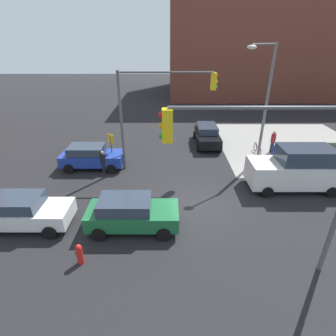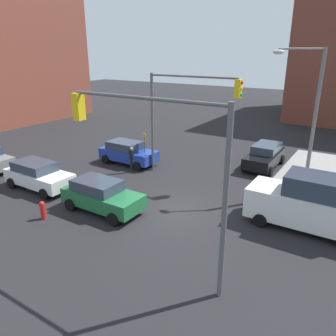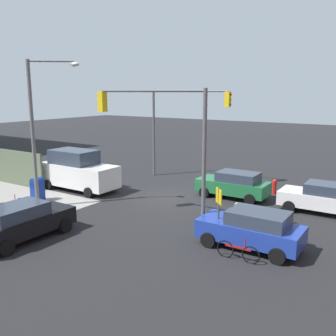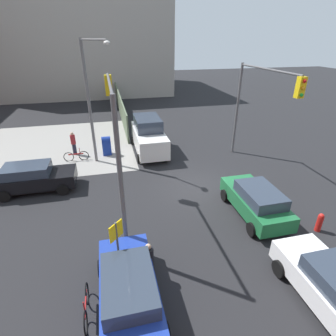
% 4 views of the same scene
% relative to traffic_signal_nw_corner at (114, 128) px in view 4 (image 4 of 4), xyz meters
% --- Properties ---
extents(ground_plane, '(120.00, 120.00, 0.00)m').
position_rel_traffic_signal_nw_corner_xyz_m(ground_plane, '(2.13, -4.50, -4.67)').
color(ground_plane, black).
extents(sidewalk_corner, '(12.00, 12.00, 0.01)m').
position_rel_traffic_signal_nw_corner_xyz_m(sidewalk_corner, '(11.13, 4.50, -4.66)').
color(sidewalk_corner, gray).
rests_on(sidewalk_corner, ground).
extents(construction_fence, '(21.50, 0.12, 2.40)m').
position_rel_traffic_signal_nw_corner_xyz_m(construction_fence, '(20.88, -1.30, -3.47)').
color(construction_fence, '#56664C').
rests_on(construction_fence, ground).
extents(building_loft_east, '(20.00, 24.00, 14.39)m').
position_rel_traffic_signal_nw_corner_xyz_m(building_loft_east, '(38.13, 2.12, 2.52)').
color(building_loft_east, '#ADA89E').
rests_on(building_loft_east, ground).
extents(traffic_signal_nw_corner, '(6.14, 0.36, 6.50)m').
position_rel_traffic_signal_nw_corner_xyz_m(traffic_signal_nw_corner, '(0.00, 0.00, 0.00)').
color(traffic_signal_nw_corner, '#59595B').
rests_on(traffic_signal_nw_corner, ground).
extents(traffic_signal_se_corner, '(6.36, 0.36, 6.50)m').
position_rel_traffic_signal_nw_corner_xyz_m(traffic_signal_se_corner, '(4.17, -9.00, 0.01)').
color(traffic_signal_se_corner, '#59595B').
rests_on(traffic_signal_se_corner, ground).
extents(street_lamp_corner, '(2.29, 1.74, 8.00)m').
position_rel_traffic_signal_nw_corner_xyz_m(street_lamp_corner, '(7.04, 1.08, 0.03)').
color(street_lamp_corner, slate).
rests_on(street_lamp_corner, ground).
extents(warning_sign_two_way, '(0.48, 0.48, 2.40)m').
position_rel_traffic_signal_nw_corner_xyz_m(warning_sign_two_way, '(-3.27, 0.34, -3.03)').
color(warning_sign_two_way, '#4C4C4C').
rests_on(warning_sign_two_way, ground).
extents(mailbox_blue, '(0.56, 0.64, 1.43)m').
position_rel_traffic_signal_nw_corner_xyz_m(mailbox_blue, '(8.33, 0.50, -3.91)').
color(mailbox_blue, navy).
rests_on(mailbox_blue, ground).
extents(fire_hydrant, '(0.26, 0.26, 0.94)m').
position_rel_traffic_signal_nw_corner_xyz_m(fire_hydrant, '(-2.87, -8.70, -4.18)').
color(fire_hydrant, red).
rests_on(fire_hydrant, ground).
extents(coupe_black, '(2.02, 4.40, 1.62)m').
position_rel_traffic_signal_nw_corner_xyz_m(coupe_black, '(3.98, 4.69, -3.83)').
color(coupe_black, black).
rests_on(coupe_black, ground).
extents(sedan_blue, '(4.22, 2.02, 1.62)m').
position_rel_traffic_signal_nw_corner_xyz_m(sedan_blue, '(-4.69, 0.12, -3.83)').
color(sedan_blue, '#1E389E').
rests_on(sedan_blue, ground).
extents(sedan_green, '(4.27, 2.02, 1.62)m').
position_rel_traffic_signal_nw_corner_xyz_m(sedan_green, '(-1.08, -6.46, -3.83)').
color(sedan_green, '#1E6638').
rests_on(sedan_green, ground).
extents(van_white_delivery, '(5.40, 2.32, 2.62)m').
position_rel_traffic_signal_nw_corner_xyz_m(van_white_delivery, '(8.28, -2.70, -3.39)').
color(van_white_delivery, white).
rests_on(van_white_delivery, ground).
extents(pedestrian_crossing, '(0.36, 0.36, 1.77)m').
position_rel_traffic_signal_nw_corner_xyz_m(pedestrian_crossing, '(8.93, 2.90, -3.74)').
color(pedestrian_crossing, maroon).
rests_on(pedestrian_crossing, ground).
extents(pedestrian_waiting, '(0.36, 0.36, 1.59)m').
position_rel_traffic_signal_nw_corner_xyz_m(pedestrian_waiting, '(-3.67, -0.70, -3.85)').
color(pedestrian_waiting, black).
rests_on(pedestrian_waiting, ground).
extents(bicycle_leaning_on_fence, '(0.05, 1.75, 0.97)m').
position_rel_traffic_signal_nw_corner_xyz_m(bicycle_leaning_on_fence, '(7.73, 2.70, -4.32)').
color(bicycle_leaning_on_fence, black).
rests_on(bicycle_leaning_on_fence, ground).
extents(bicycle_at_crosswalk, '(1.75, 0.05, 0.97)m').
position_rel_traffic_signal_nw_corner_xyz_m(bicycle_at_crosswalk, '(-4.67, 1.50, -4.32)').
color(bicycle_at_crosswalk, black).
rests_on(bicycle_at_crosswalk, ground).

